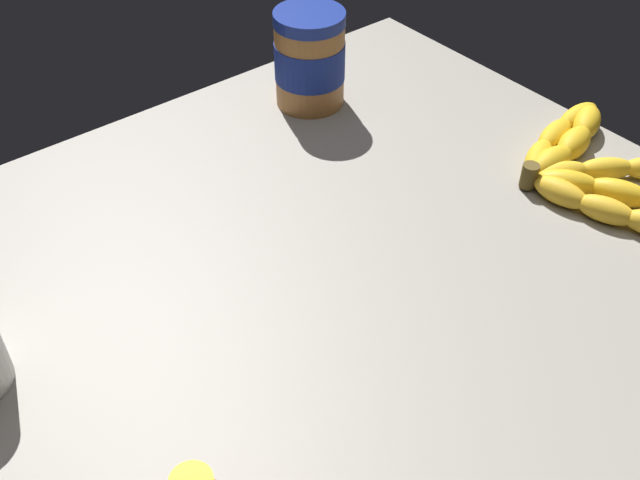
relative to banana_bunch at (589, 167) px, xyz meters
The scene contains 3 objects.
ground_plane 38.65cm from the banana_bunch, 166.73° to the left, with size 96.46×75.79×4.27cm, color gray.
banana_bunch is the anchor object (origin of this frame).
peanut_butter_jar 38.06cm from the banana_bunch, 113.95° to the left, with size 9.42×9.42×13.01cm.
Camera 1 is at (-33.51, -45.85, 55.35)cm, focal length 42.52 mm.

